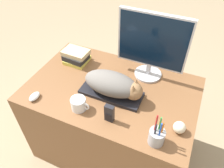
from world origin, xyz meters
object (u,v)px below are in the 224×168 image
at_px(baseball, 179,127).
at_px(computer_mouse, 34,97).
at_px(monitor, 152,44).
at_px(book_stack, 76,57).
at_px(keyboard, 111,93).
at_px(coffee_mug, 79,104).
at_px(phone, 109,113).
at_px(pen_cup, 157,136).
at_px(cat, 114,84).

bearing_deg(baseball, computer_mouse, -172.21).
distance_m(monitor, computer_mouse, 0.87).
relative_size(baseball, book_stack, 0.36).
relative_size(monitor, baseball, 6.76).
xyz_separation_m(keyboard, coffee_mug, (-0.14, -0.20, 0.03)).
bearing_deg(coffee_mug, phone, -1.24).
distance_m(coffee_mug, pen_cup, 0.52).
relative_size(keyboard, pen_cup, 1.98).
xyz_separation_m(computer_mouse, phone, (0.54, 0.04, 0.04)).
distance_m(cat, computer_mouse, 0.54).
xyz_separation_m(keyboard, cat, (0.02, 0.00, 0.09)).
height_order(cat, computer_mouse, cat).
height_order(monitor, coffee_mug, monitor).
xyz_separation_m(cat, pen_cup, (0.36, -0.24, -0.05)).
relative_size(computer_mouse, phone, 0.72).
xyz_separation_m(monitor, book_stack, (-0.57, -0.08, -0.22)).
bearing_deg(computer_mouse, phone, 4.30).
distance_m(cat, book_stack, 0.48).
height_order(keyboard, computer_mouse, computer_mouse).
bearing_deg(monitor, keyboard, -119.45).
bearing_deg(book_stack, coffee_mug, -57.43).
height_order(pen_cup, baseball, pen_cup).
bearing_deg(book_stack, monitor, 7.88).
distance_m(computer_mouse, pen_cup, 0.84).
xyz_separation_m(coffee_mug, phone, (0.22, -0.00, 0.02)).
relative_size(keyboard, book_stack, 2.12).
height_order(monitor, pen_cup, monitor).
bearing_deg(keyboard, pen_cup, -32.26).
relative_size(coffee_mug, phone, 1.02).
bearing_deg(phone, computer_mouse, -175.70).
bearing_deg(cat, book_stack, 152.65).
relative_size(computer_mouse, coffee_mug, 0.71).
height_order(keyboard, monitor, monitor).
xyz_separation_m(cat, monitor, (0.15, 0.30, 0.17)).
height_order(phone, book_stack, phone).
bearing_deg(cat, monitor, 63.85).
bearing_deg(computer_mouse, monitor, 41.13).
bearing_deg(pen_cup, computer_mouse, -179.66).
distance_m(keyboard, cat, 0.09).
bearing_deg(book_stack, keyboard, -28.61).
relative_size(coffee_mug, book_stack, 0.63).
bearing_deg(coffee_mug, cat, 51.93).
relative_size(cat, computer_mouse, 4.49).
relative_size(pen_cup, baseball, 2.96).
relative_size(keyboard, cat, 1.05).
bearing_deg(computer_mouse, baseball, 7.79).
distance_m(monitor, pen_cup, 0.62).
bearing_deg(phone, book_stack, 138.68).
height_order(keyboard, phone, phone).
relative_size(pen_cup, phone, 1.74).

